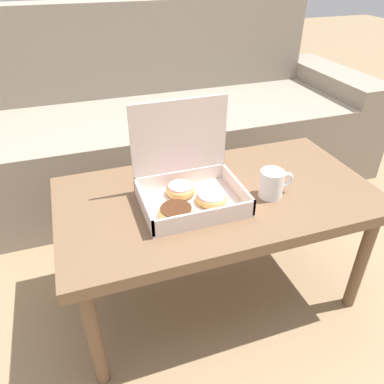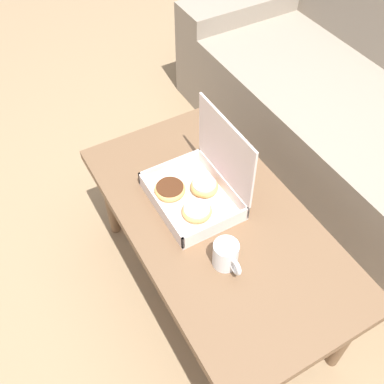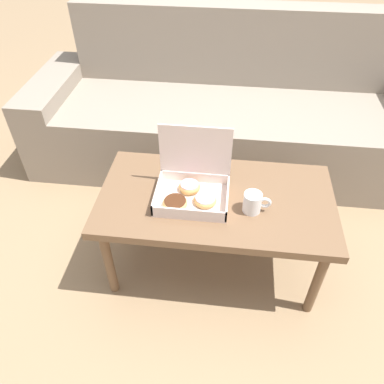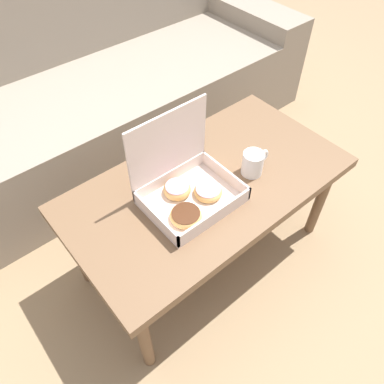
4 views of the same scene
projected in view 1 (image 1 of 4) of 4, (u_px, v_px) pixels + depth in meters
The scene contains 5 objects.
ground_plane at pixel (200, 263), 1.66m from camera, with size 12.00×12.00×0.00m, color #937756.
couch at pixel (151, 127), 2.15m from camera, with size 2.55×0.84×0.95m.
coffee_table at pixel (218, 205), 1.30m from camera, with size 1.08×0.58×0.48m.
pastry_box at pixel (188, 187), 1.20m from camera, with size 0.32×0.26×0.31m.
coffee_mug at pixel (272, 183), 1.23m from camera, with size 0.12×0.08×0.09m.
Camera 1 is at (-0.43, -1.14, 1.17)m, focal length 35.00 mm.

